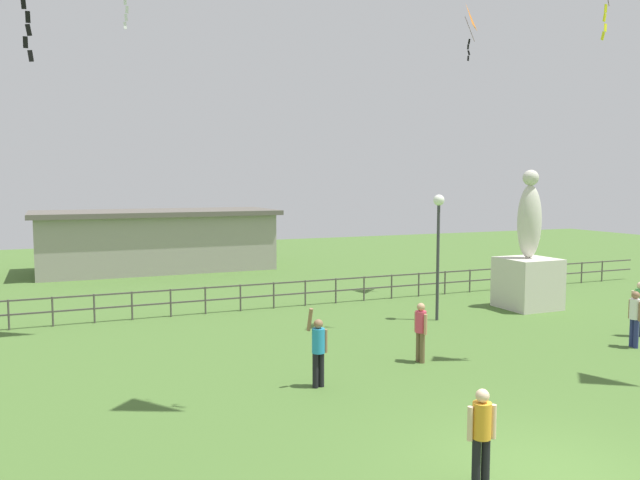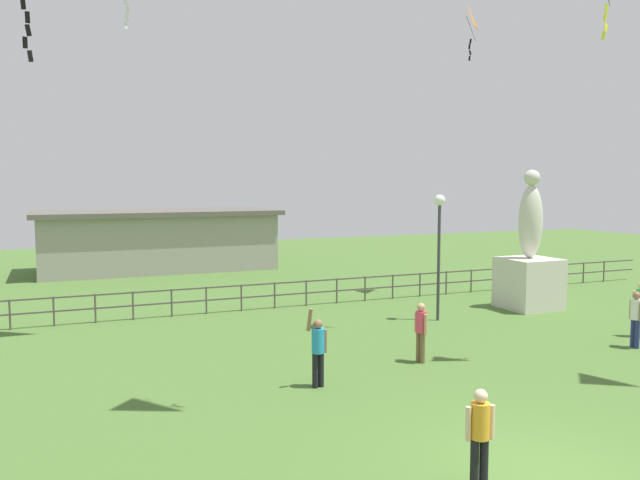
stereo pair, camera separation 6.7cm
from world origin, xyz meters
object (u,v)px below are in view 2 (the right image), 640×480
(statue_monument, at_px, (529,267))
(lamppost, at_px, (439,228))
(person_0, at_px, (318,347))
(person_2, at_px, (421,328))
(person_3, at_px, (480,432))
(person_4, at_px, (636,316))
(kite_0, at_px, (467,18))

(statue_monument, xyz_separation_m, lamppost, (-4.14, -0.44, 1.55))
(person_0, height_order, person_2, person_0)
(person_2, bearing_deg, statue_monument, 31.33)
(person_2, relative_size, person_3, 1.00)
(statue_monument, xyz_separation_m, person_0, (-10.43, -5.23, -0.58))
(person_4, bearing_deg, kite_0, 85.53)
(lamppost, xyz_separation_m, person_0, (-6.28, -4.78, -2.13))
(person_2, xyz_separation_m, person_4, (6.19, -1.07, 0.03))
(lamppost, distance_m, person_3, 11.82)
(statue_monument, bearing_deg, lamppost, -173.87)
(kite_0, bearing_deg, person_3, -124.52)
(person_3, bearing_deg, lamppost, 59.59)
(lamppost, relative_size, person_0, 2.30)
(kite_0, bearing_deg, lamppost, -133.29)
(lamppost, height_order, person_3, lamppost)
(person_3, distance_m, person_4, 10.21)
(person_0, height_order, person_3, person_0)
(person_0, relative_size, person_4, 1.15)
(person_2, bearing_deg, person_3, -114.42)
(statue_monument, xyz_separation_m, person_4, (-1.10, -5.51, -0.58))
(person_4, relative_size, kite_0, 0.69)
(person_3, xyz_separation_m, person_4, (8.92, 4.96, 0.03))
(person_0, xyz_separation_m, person_4, (9.32, -0.28, -0.01))
(person_2, bearing_deg, kite_0, 49.15)
(lamppost, relative_size, person_2, 2.73)
(person_2, height_order, person_3, person_2)
(person_4, bearing_deg, lamppost, 120.97)
(person_2, height_order, kite_0, kite_0)
(person_3, bearing_deg, kite_0, 55.48)
(person_2, bearing_deg, lamppost, 51.77)
(statue_monument, relative_size, person_2, 3.28)
(person_4, height_order, kite_0, kite_0)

